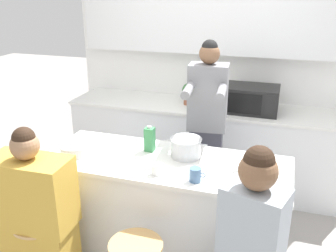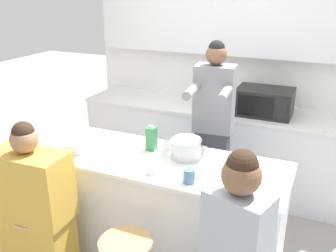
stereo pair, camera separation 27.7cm
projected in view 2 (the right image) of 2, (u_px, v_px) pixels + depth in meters
name	position (u px, v px, depth m)	size (l,w,h in m)	color
wall_back	(230.00, 45.00, 4.08)	(3.25, 0.22, 2.70)	white
back_counter	(217.00, 146.00, 4.19)	(3.02, 0.66, 0.93)	silver
kitchen_island	(164.00, 213.00, 2.96)	(1.84, 0.71, 0.93)	black
bar_stool_leftmost	(42.00, 248.00, 2.79)	(0.38, 0.38, 0.62)	tan
person_cooking	(212.00, 140.00, 3.31)	(0.38, 0.57, 1.75)	#383842
person_wrapped_blanket	(35.00, 216.00, 2.67)	(0.56, 0.31, 1.33)	gold
cooking_pot	(186.00, 148.00, 2.82)	(0.33, 0.24, 0.15)	#B7BABC
fruit_bowl	(247.00, 172.00, 2.54)	(0.19, 0.19, 0.08)	white
mixing_bowl_steel	(78.00, 146.00, 2.95)	(0.22, 0.22, 0.08)	#B7BABC
coffee_cup_near	(189.00, 176.00, 2.47)	(0.11, 0.08, 0.10)	#4C7099
coffee_cup_far	(152.00, 169.00, 2.59)	(0.10, 0.07, 0.08)	white
banana_bunch	(262.00, 193.00, 2.32)	(0.13, 0.09, 0.04)	yellow
juice_carton	(151.00, 138.00, 2.94)	(0.07, 0.07, 0.21)	#38844C
microwave	(264.00, 102.00, 3.76)	(0.55, 0.40, 0.27)	black
potted_plant	(203.00, 94.00, 4.05)	(0.16, 0.16, 0.24)	#93563D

